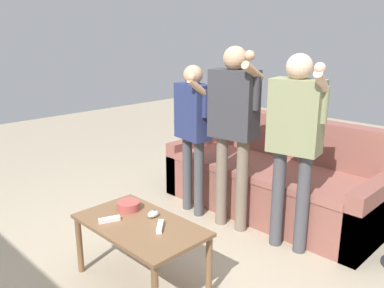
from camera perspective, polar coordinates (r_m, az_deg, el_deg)
ground_plane at (r=3.13m, az=-2.00°, el=-17.37°), size 12.00×12.00×0.00m
couch at (r=4.03m, az=11.59°, el=-5.05°), size 2.12×0.87×0.90m
coffee_table at (r=2.81m, az=-7.42°, el=-12.33°), size 0.92×0.53×0.46m
snack_bowl at (r=2.98m, az=-9.04°, el=-8.71°), size 0.17×0.17×0.06m
game_remote_nunchuk at (r=2.85m, az=-5.59°, el=-9.93°), size 0.06×0.09×0.05m
player_left at (r=3.71m, az=0.13°, el=3.06°), size 0.42×0.34×1.43m
player_center at (r=3.40m, az=5.95°, el=3.74°), size 0.49×0.30×1.61m
player_right at (r=3.12m, az=14.52°, el=1.77°), size 0.49×0.31×1.57m
game_remote_wand_near at (r=2.69m, az=-4.60°, el=-11.67°), size 0.13×0.14×0.03m
game_remote_wand_far at (r=2.83m, az=-11.75°, el=-10.53°), size 0.09×0.15×0.03m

